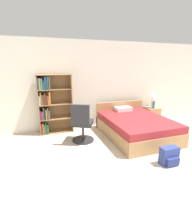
# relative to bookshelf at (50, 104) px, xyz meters

# --- Properties ---
(ground_plane) EXTENTS (14.00, 14.00, 0.00)m
(ground_plane) POSITION_rel_bookshelf_xyz_m (1.75, -3.00, -0.86)
(ground_plane) COLOR beige
(wall_back) EXTENTS (9.00, 0.06, 2.60)m
(wall_back) POSITION_rel_bookshelf_xyz_m (1.75, 0.23, 0.44)
(wall_back) COLOR silver
(wall_back) RESTS_ON ground_plane
(bookshelf) EXTENTS (0.93, 0.32, 1.66)m
(bookshelf) POSITION_rel_bookshelf_xyz_m (0.00, 0.00, 0.00)
(bookshelf) COLOR #AD7F51
(bookshelf) RESTS_ON ground_plane
(bed) EXTENTS (1.57, 2.06, 0.78)m
(bed) POSITION_rel_bookshelf_xyz_m (2.14, -0.96, -0.58)
(bed) COLOR #AD7F51
(bed) RESTS_ON ground_plane
(office_chair) EXTENTS (0.66, 0.71, 1.02)m
(office_chair) POSITION_rel_bookshelf_xyz_m (0.66, -0.91, -0.39)
(office_chair) COLOR #232326
(office_chair) RESTS_ON ground_plane
(nightstand) EXTENTS (0.45, 0.49, 0.52)m
(nightstand) POSITION_rel_bookshelf_xyz_m (3.27, -0.13, -0.60)
(nightstand) COLOR #AD7F51
(nightstand) RESTS_ON ground_plane
(table_lamp) EXTENTS (0.26, 0.26, 0.55)m
(table_lamp) POSITION_rel_bookshelf_xyz_m (3.25, -0.15, 0.11)
(table_lamp) COLOR #B2B2B7
(table_lamp) RESTS_ON nightstand
(water_bottle) EXTENTS (0.08, 0.08, 0.24)m
(water_bottle) POSITION_rel_bookshelf_xyz_m (3.25, -0.25, -0.22)
(water_bottle) COLOR teal
(water_bottle) RESTS_ON nightstand
(backpack_blue) EXTENTS (0.36, 0.24, 0.36)m
(backpack_blue) POSITION_rel_bookshelf_xyz_m (2.02, -2.46, -0.69)
(backpack_blue) COLOR navy
(backpack_blue) RESTS_ON ground_plane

